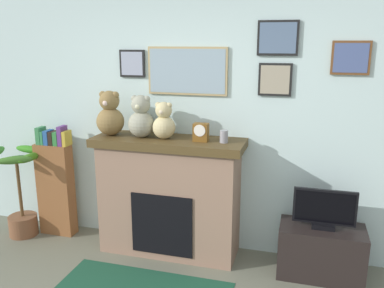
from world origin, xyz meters
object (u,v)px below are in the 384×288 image
at_px(bookshelf, 56,184).
at_px(candle_jar, 224,136).
at_px(television, 324,210).
at_px(teddy_bear_cream, 164,122).
at_px(mantel_clock, 201,132).
at_px(teddy_bear_tan, 141,118).
at_px(teddy_bear_brown, 110,115).
at_px(fireplace, 169,195).
at_px(tv_stand, 321,252).
at_px(potted_plant, 21,198).

xyz_separation_m(bookshelf, candle_jar, (1.89, -0.05, 0.68)).
bearing_deg(television, teddy_bear_cream, 178.20).
bearing_deg(bookshelf, mantel_clock, -1.88).
distance_m(television, teddy_bear_tan, 1.90).
bearing_deg(teddy_bear_tan, teddy_bear_brown, -179.99).
bearing_deg(fireplace, candle_jar, -1.84).
bearing_deg(teddy_bear_brown, tv_stand, -1.27).
xyz_separation_m(bookshelf, potted_plant, (-0.36, -0.15, -0.14)).
bearing_deg(potted_plant, fireplace, 3.80).
xyz_separation_m(tv_stand, candle_jar, (-0.93, 0.05, 1.01)).
bearing_deg(mantel_clock, teddy_bear_cream, 179.82).
height_order(fireplace, teddy_bear_brown, teddy_bear_brown).
height_order(tv_stand, teddy_bear_tan, teddy_bear_tan).
relative_size(candle_jar, teddy_bear_brown, 0.26).
bearing_deg(teddy_bear_tan, television, -1.56).
bearing_deg(television, bookshelf, 177.94).
bearing_deg(tv_stand, bookshelf, 177.97).
distance_m(television, teddy_bear_cream, 1.68).
distance_m(potted_plant, television, 3.18).
bearing_deg(tv_stand, teddy_bear_tan, 178.49).
distance_m(tv_stand, television, 0.41).
distance_m(bookshelf, television, 2.82).
bearing_deg(mantel_clock, teddy_bear_brown, 179.94).
relative_size(fireplace, potted_plant, 1.48).
bearing_deg(potted_plant, candle_jar, 2.42).
height_order(tv_stand, teddy_bear_brown, teddy_bear_brown).
bearing_deg(television, mantel_clock, 177.69).
xyz_separation_m(television, mantel_clock, (-1.15, 0.05, 0.63)).
distance_m(potted_plant, mantel_clock, 2.19).
xyz_separation_m(potted_plant, teddy_bear_cream, (1.65, 0.09, 0.92)).
bearing_deg(teddy_bear_tan, candle_jar, 0.04).
bearing_deg(teddy_bear_cream, mantel_clock, -0.18).
height_order(bookshelf, tv_stand, bookshelf).
distance_m(fireplace, teddy_bear_cream, 0.75).
bearing_deg(fireplace, television, -2.54).
height_order(fireplace, teddy_bear_cream, teddy_bear_cream).
bearing_deg(mantel_clock, bookshelf, 178.12).
height_order(candle_jar, teddy_bear_cream, teddy_bear_cream).
distance_m(candle_jar, teddy_bear_cream, 0.60).
distance_m(fireplace, candle_jar, 0.85).
distance_m(mantel_clock, teddy_bear_tan, 0.61).
xyz_separation_m(bookshelf, teddy_bear_cream, (1.30, -0.05, 0.78)).
relative_size(bookshelf, candle_jar, 10.59).
xyz_separation_m(potted_plant, tv_stand, (3.18, 0.05, -0.20)).
bearing_deg(teddy_bear_cream, fireplace, 25.50).
bearing_deg(fireplace, potted_plant, -176.20).
distance_m(fireplace, television, 1.49).
xyz_separation_m(tv_stand, teddy_bear_cream, (-1.52, 0.05, 1.12)).
bearing_deg(fireplace, mantel_clock, -3.35).
bearing_deg(teddy_bear_tan, mantel_clock, -0.10).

